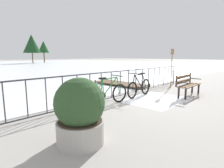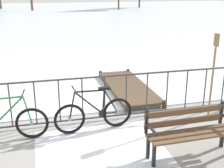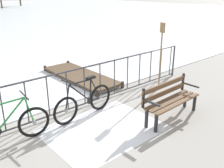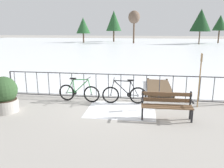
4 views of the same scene
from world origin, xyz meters
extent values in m
plane|color=#9E9991|center=(0.00, 0.00, 0.00)|extent=(160.00, 160.00, 0.00)
cube|color=white|center=(0.39, -1.20, 0.00)|extent=(2.42, 1.85, 0.01)
cylinder|color=#38383D|center=(0.00, 0.00, 1.05)|extent=(9.00, 0.04, 0.04)
cylinder|color=#38383D|center=(0.00, 0.00, 0.08)|extent=(9.00, 0.04, 0.04)
cylinder|color=#38383D|center=(4.50, 0.00, 0.53)|extent=(0.06, 0.06, 1.05)
cylinder|color=#38383D|center=(-4.32, 0.00, 0.57)|extent=(0.03, 0.03, 0.97)
cylinder|color=#38383D|center=(-3.81, 0.00, 0.57)|extent=(0.03, 0.03, 0.97)
cylinder|color=#38383D|center=(-3.30, 0.00, 0.57)|extent=(0.03, 0.03, 0.97)
cylinder|color=#38383D|center=(-2.80, 0.00, 0.57)|extent=(0.03, 0.03, 0.97)
cylinder|color=#38383D|center=(-2.29, 0.00, 0.57)|extent=(0.03, 0.03, 0.97)
cylinder|color=#38383D|center=(-1.78, 0.00, 0.57)|extent=(0.03, 0.03, 0.97)
cylinder|color=#38383D|center=(-1.27, 0.00, 0.57)|extent=(0.03, 0.03, 0.97)
cylinder|color=#38383D|center=(-0.76, 0.00, 0.57)|extent=(0.03, 0.03, 0.97)
cylinder|color=#38383D|center=(-0.25, 0.00, 0.57)|extent=(0.03, 0.03, 0.97)
cylinder|color=#38383D|center=(0.25, 0.00, 0.57)|extent=(0.03, 0.03, 0.97)
cylinder|color=#38383D|center=(0.76, 0.00, 0.57)|extent=(0.03, 0.03, 0.97)
cylinder|color=#38383D|center=(1.27, 0.00, 0.57)|extent=(0.03, 0.03, 0.97)
cylinder|color=#38383D|center=(1.78, 0.00, 0.57)|extent=(0.03, 0.03, 0.97)
cylinder|color=#38383D|center=(2.29, 0.00, 0.57)|extent=(0.03, 0.03, 0.97)
cylinder|color=#38383D|center=(2.80, 0.00, 0.57)|extent=(0.03, 0.03, 0.97)
cylinder|color=#38383D|center=(3.30, 0.00, 0.57)|extent=(0.03, 0.03, 0.97)
cylinder|color=#38383D|center=(3.81, 0.00, 0.57)|extent=(0.03, 0.03, 0.97)
cylinder|color=#38383D|center=(4.32, 0.00, 0.57)|extent=(0.03, 0.03, 0.97)
torus|color=black|center=(0.95, -0.39, 0.33)|extent=(0.66, 0.11, 0.66)
cylinder|color=gray|center=(0.95, -0.39, 0.33)|extent=(0.08, 0.07, 0.08)
torus|color=black|center=(-0.09, -0.48, 0.33)|extent=(0.66, 0.11, 0.66)
cylinder|color=gray|center=(-0.09, -0.48, 0.33)|extent=(0.08, 0.07, 0.08)
cylinder|color=black|center=(0.64, -0.42, 0.62)|extent=(0.08, 0.04, 0.53)
cylinder|color=black|center=(0.33, -0.44, 0.63)|extent=(0.61, 0.09, 0.59)
cylinder|color=black|center=(0.35, -0.44, 0.90)|extent=(0.63, 0.09, 0.07)
cylinder|color=black|center=(0.79, -0.40, 0.34)|extent=(0.34, 0.06, 0.05)
cylinder|color=black|center=(0.81, -0.40, 0.61)|extent=(0.32, 0.05, 0.56)
cylinder|color=black|center=(-0.03, -0.47, 0.62)|extent=(0.16, 0.05, 0.59)
cube|color=black|center=(0.66, -0.41, 0.92)|extent=(0.25, 0.12, 0.05)
cylinder|color=black|center=(0.03, -0.47, 0.96)|extent=(0.07, 0.52, 0.03)
cylinder|color=black|center=(0.62, -0.42, 0.35)|extent=(0.18, 0.03, 0.18)
torus|color=black|center=(-1.89, -0.38, 0.33)|extent=(0.66, 0.12, 0.66)
cylinder|color=gray|center=(-1.89, -0.38, 0.33)|extent=(0.08, 0.07, 0.08)
torus|color=black|center=(-0.85, -0.48, 0.33)|extent=(0.66, 0.12, 0.66)
cylinder|color=gray|center=(-0.85, -0.48, 0.33)|extent=(0.08, 0.07, 0.08)
cylinder|color=#2D843D|center=(-1.58, -0.41, 0.62)|extent=(0.08, 0.04, 0.53)
cylinder|color=#2D843D|center=(-1.26, -0.44, 0.63)|extent=(0.61, 0.09, 0.59)
cylinder|color=#2D843D|center=(-1.28, -0.44, 0.90)|extent=(0.63, 0.10, 0.07)
cylinder|color=#2D843D|center=(-1.72, -0.40, 0.34)|extent=(0.34, 0.06, 0.05)
cylinder|color=#2D843D|center=(-1.74, -0.39, 0.61)|extent=(0.32, 0.06, 0.56)
cylinder|color=#2D843D|center=(-0.91, -0.47, 0.62)|extent=(0.16, 0.05, 0.59)
cube|color=black|center=(-1.60, -0.41, 0.92)|extent=(0.25, 0.12, 0.05)
cylinder|color=black|center=(-0.97, -0.47, 0.96)|extent=(0.08, 0.52, 0.03)
cylinder|color=black|center=(-1.56, -0.41, 0.35)|extent=(0.18, 0.04, 0.18)
cube|color=brown|center=(1.90, -1.72, 0.44)|extent=(1.60, 0.13, 0.04)
cube|color=brown|center=(1.91, -1.88, 0.44)|extent=(1.60, 0.13, 0.04)
cube|color=brown|center=(1.91, -2.03, 0.44)|extent=(1.60, 0.13, 0.04)
cube|color=brown|center=(1.90, -1.63, 0.58)|extent=(1.60, 0.09, 0.12)
cube|color=brown|center=(1.90, -1.63, 0.78)|extent=(1.60, 0.09, 0.12)
cube|color=black|center=(2.67, -1.99, 0.22)|extent=(0.05, 0.06, 0.44)
cube|color=black|center=(2.66, -1.73, 0.22)|extent=(0.05, 0.06, 0.44)
cube|color=black|center=(2.66, -1.61, 0.67)|extent=(0.05, 0.05, 0.45)
cube|color=black|center=(2.67, -1.86, 0.64)|extent=(0.05, 0.40, 0.04)
cube|color=black|center=(1.15, -2.03, 0.22)|extent=(0.05, 0.06, 0.44)
cube|color=black|center=(1.14, -1.76, 0.22)|extent=(0.05, 0.06, 0.44)
cube|color=black|center=(1.14, -1.64, 0.67)|extent=(0.05, 0.05, 0.45)
cube|color=black|center=(1.15, -1.89, 0.64)|extent=(0.05, 0.40, 0.04)
cylinder|color=#ADA8A0|center=(-3.60, -1.92, 0.22)|extent=(0.89, 0.89, 0.43)
cylinder|color=#38281E|center=(-3.60, -1.92, 0.44)|extent=(0.82, 0.82, 0.02)
sphere|color=#2D4C28|center=(-3.60, -1.92, 0.78)|extent=(0.93, 0.93, 0.93)
cylinder|color=#937047|center=(3.15, -0.48, 0.85)|extent=(0.04, 0.04, 1.70)
cube|color=#937047|center=(3.15, -0.48, 1.84)|extent=(0.03, 0.16, 0.28)
cube|color=brown|center=(1.89, 1.85, 0.12)|extent=(1.10, 3.10, 0.06)
cylinder|color=#3C2E20|center=(1.39, 0.30, 0.10)|extent=(0.10, 0.10, 0.20)
cylinder|color=#3C2E20|center=(2.38, 0.30, 0.10)|extent=(0.10, 0.10, 0.20)
cylinder|color=#3C2E20|center=(1.39, 3.40, 0.10)|extent=(0.10, 0.10, 0.20)
cylinder|color=#3C2E20|center=(2.38, 3.40, 0.10)|extent=(0.10, 0.10, 0.20)
cylinder|color=brown|center=(10.71, 34.51, 1.89)|extent=(0.21, 0.21, 3.78)
cone|color=#193D1E|center=(10.71, 34.51, 4.18)|extent=(3.58, 3.58, 3.83)
cylinder|color=brown|center=(14.99, 38.05, 1.99)|extent=(0.25, 0.25, 3.98)
cone|color=#1E4723|center=(14.99, 38.05, 3.81)|extent=(2.64, 2.64, 2.84)
camera|label=1|loc=(-5.47, -4.53, 1.63)|focal=28.55mm
camera|label=2|loc=(-0.61, -6.03, 2.91)|focal=46.87mm
camera|label=3|loc=(-2.66, -4.95, 2.90)|focal=40.82mm
camera|label=4|loc=(1.16, -8.92, 2.85)|focal=36.89mm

